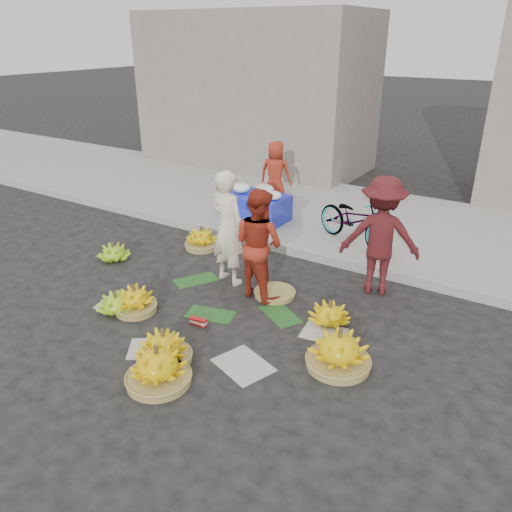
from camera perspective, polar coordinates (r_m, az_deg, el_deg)
The scene contains 23 objects.
ground at distance 6.91m, azimuth -3.58°, elevation -6.19°, with size 80.00×80.00×0.00m, color black.
curb at distance 8.55m, azimuth 4.98°, elevation 0.59°, with size 40.00×0.25×0.15m, color gray.
sidewalk at distance 10.35m, azimuth 10.38°, elevation 4.46°, with size 40.00×4.00×0.12m, color gray.
building_left at distance 14.24m, azimuth 0.06°, elevation 18.23°, with size 6.00×3.00×4.00m, color gray.
newspaper_scatter at distance 6.37m, azimuth -7.80°, elevation -9.21°, with size 3.20×1.80×0.00m, color beige, non-canonical shape.
banana_leaves at distance 7.09m, azimuth -3.30°, elevation -5.25°, with size 2.00×1.00×0.00m, color #1A4E1A, non-canonical shape.
banana_bunch_0 at distance 6.98m, azimuth -13.66°, elevation -4.96°, with size 0.56×0.56×0.40m.
banana_bunch_1 at distance 7.03m, azimuth -15.69°, elevation -5.27°, with size 0.54×0.54×0.32m.
banana_bunch_2 at distance 5.58m, azimuth -11.18°, elevation -12.33°, with size 0.74×0.74×0.48m.
banana_bunch_3 at distance 5.90m, azimuth -10.48°, elevation -10.31°, with size 0.62×0.62×0.43m.
banana_bunch_4 at distance 5.79m, azimuth 9.46°, elevation -10.59°, with size 0.79×0.79×0.49m.
banana_bunch_5 at distance 6.60m, azimuth 8.44°, elevation -6.55°, with size 0.59×0.59×0.33m.
banana_bunch_6 at distance 8.63m, azimuth -15.95°, elevation 0.38°, with size 0.52×0.52×0.32m.
banana_bunch_7 at distance 8.81m, azimuth -6.26°, elevation 1.94°, with size 0.64×0.64×0.41m.
basket_spare at distance 7.24m, azimuth 2.16°, elevation -4.31°, with size 0.58×0.58×0.07m, color olive.
incense_stack at distance 6.58m, azimuth -6.62°, elevation -7.46°, with size 0.23×0.07×0.09m, color red.
vendor_cream at distance 7.34m, azimuth -3.22°, elevation 3.25°, with size 0.63×0.42×1.73m, color white.
vendor_red at distance 6.94m, azimuth 0.30°, elevation 1.39°, with size 0.78×0.60×1.60m, color #B1321B.
man_striped at distance 7.23m, azimuth 14.06°, elevation 2.18°, with size 1.12×0.64×1.73m, color maroon.
flower_table at distance 9.76m, azimuth 0.06°, elevation 5.83°, with size 1.24×0.80×0.70m.
grey_bucket at distance 10.26m, azimuth -2.05°, elevation 5.95°, with size 0.28×0.28×0.31m, color slate.
flower_vendor at distance 10.56m, azimuth 2.24°, elevation 9.41°, with size 0.66×0.43×1.35m, color #B1321B.
bicycle at distance 8.72m, azimuth 11.27°, elevation 4.07°, with size 1.65×0.57×0.87m, color gray.
Camera 1 is at (3.52, -4.80, 3.49)m, focal length 35.00 mm.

